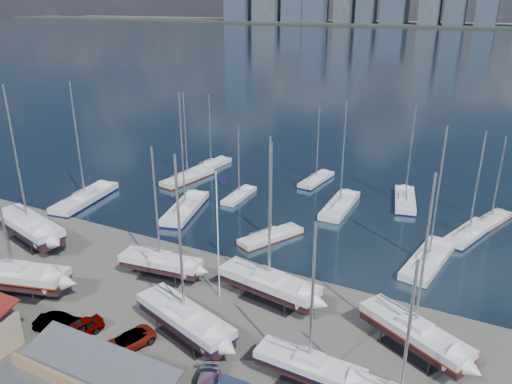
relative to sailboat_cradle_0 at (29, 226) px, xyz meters
The scene contains 26 objects.
ground 26.64m from the sailboat_cradle_0, ahead, with size 1400.00×1400.00×0.00m, color #605E59.
water 309.00m from the sailboat_cradle_0, 85.09° to the left, with size 1400.00×600.00×0.40m, color #1A2E3C.
far_shore 568.47m from the sailboat_cradle_0, 87.33° to the left, with size 1400.00×80.00×2.20m, color #2D332D.
sailboat_cradle_0 is the anchor object (origin of this frame).
sailboat_cradle_1 11.97m from the sailboat_cradle_0, 46.40° to the right, with size 11.57×5.99×17.85m.
sailboat_cradle_2 19.48m from the sailboat_cradle_0, ahead, with size 9.15×3.57×14.66m.
sailboat_cradle_3 28.36m from the sailboat_cradle_0, 13.67° to the right, with size 10.93×6.00×16.95m.
sailboat_cradle_4 31.61m from the sailboat_cradle_0, ahead, with size 10.69×4.43×16.87m.
sailboat_cradle_5 40.01m from the sailboat_cradle_0, 10.46° to the right, with size 8.65×2.69×14.02m.
sailboat_cradle_6 45.63m from the sailboat_cradle_0, ahead, with size 10.16×7.11×16.15m.
sailboat_moored_0 13.65m from the sailboat_cradle_0, 107.06° to the left, with size 5.26×12.72×18.45m.
sailboat_moored_1 27.91m from the sailboat_cradle_0, 81.31° to the left, with size 4.52×10.60×15.34m.
sailboat_moored_2 35.34m from the sailboat_cradle_0, 83.40° to the left, with size 3.33×9.19×13.59m.
sailboat_moored_3 20.15m from the sailboat_cradle_0, 55.30° to the left, with size 6.11×12.15×17.50m.
sailboat_moored_4 29.19m from the sailboat_cradle_0, 57.77° to the left, with size 2.33×7.75×11.63m.
sailboat_moored_5 43.36m from the sailboat_cradle_0, 57.34° to the left, with size 3.34×8.97×13.11m.
sailboat_moored_6 29.53m from the sailboat_cradle_0, 28.85° to the left, with size 6.09×8.94×13.10m.
sailboat_moored_7 41.02m from the sailboat_cradle_0, 42.22° to the left, with size 3.35×10.91×16.35m.
sailboat_moored_8 51.14m from the sailboat_cradle_0, 41.74° to the left, with size 5.02×10.51×15.15m.
sailboat_moored_9 47.41m from the sailboat_cradle_0, 20.78° to the left, with size 4.63×11.39×16.71m.
sailboat_moored_10 54.49m from the sailboat_cradle_0, 29.01° to the left, with size 5.56×9.94×14.33m.
sailboat_moored_11 59.21m from the sailboat_cradle_0, 32.66° to the left, with size 5.22×8.61×12.46m.
car_a 21.92m from the sailboat_cradle_0, 29.64° to the right, with size 1.78×4.44×1.51m, color gray.
car_b 20.05m from the sailboat_cradle_0, 32.98° to the right, with size 1.58×4.52×1.49m, color gray.
car_c 25.95m from the sailboat_cradle_0, 22.84° to the right, with size 2.21×4.80×1.33m, color gray.
flagpole 27.47m from the sailboat_cradle_0, ahead, with size 1.17×0.12×13.37m.
Camera 1 is at (23.25, -44.04, 27.96)m, focal length 35.00 mm.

